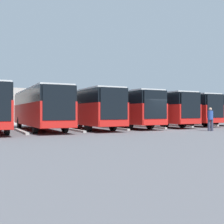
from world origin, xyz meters
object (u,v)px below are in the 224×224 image
Objects in this scene: bus_2 at (151,109)px; pedestrian at (210,118)px; bus_0 at (197,109)px; bus_1 at (174,109)px; bus_4 at (84,108)px; bus_5 at (39,108)px; bus_3 at (119,108)px.

bus_2 is 6.86× the size of pedestrian.
pedestrian is at bearing 51.54° from bus_0.
bus_1 is 4.00m from bus_2.
bus_2 is (7.95, 0.58, 0.00)m from bus_0.
bus_2 is 1.00× the size of bus_4.
bus_5 is (19.88, 0.44, 0.00)m from bus_0.
bus_5 is 13.77m from pedestrian.
bus_1 and bus_4 have the same top height.
bus_3 is at bearing 10.11° from bus_1.
bus_4 is (11.93, 0.59, 0.00)m from bus_1.
bus_3 is 7.95m from bus_5.
bus_4 reaches higher than pedestrian.
bus_5 is at bearing 6.39° from bus_3.
bus_5 reaches higher than pedestrian.
bus_0 and bus_3 have the same top height.
bus_1 is at bearing -170.18° from bus_4.
pedestrian is at bearing 148.94° from bus_5.
bus_4 is (7.95, 0.10, 0.00)m from bus_2.
bus_1 is 6.86× the size of pedestrian.
bus_1 is 7.96m from bus_3.
bus_0 is 11.94m from bus_3.
bus_4 is at bearing -176.46° from bus_5.
bus_2 is 7.95m from bus_4.
bus_2 is 11.93m from bus_5.
bus_5 is (15.90, 0.35, 0.00)m from bus_1.
bus_3 reaches higher than pedestrian.
bus_0 is 1.00× the size of bus_3.
bus_4 is 10.74m from pedestrian.
bus_0 is 1.00× the size of bus_1.
bus_3 is (3.98, -0.05, 0.00)m from bus_2.
pedestrian is (-2.87, 8.39, -0.87)m from bus_3.
bus_2 is 8.45m from pedestrian.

